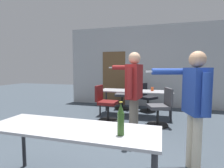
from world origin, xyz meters
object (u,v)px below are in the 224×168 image
object	(u,v)px
person_right_polo	(133,87)
office_chair_mid_tucked	(146,98)
person_left_plaid	(195,99)
office_chair_far_right	(124,96)
beer_bottle	(121,119)
drink_cup	(152,89)
office_chair_side_rolled	(161,108)
office_chair_far_left	(105,104)

from	to	relation	value
person_right_polo	office_chair_mid_tucked	xyz separation A→B (m)	(0.03, 2.49, -0.62)
person_left_plaid	person_right_polo	distance (m)	1.24
office_chair_far_right	office_chair_mid_tucked	distance (m)	0.76
person_left_plaid	beer_bottle	distance (m)	1.22
person_right_polo	drink_cup	bearing A→B (deg)	1.07
person_left_plaid	office_chair_side_rolled	world-z (taller)	person_left_plaid
person_left_plaid	office_chair_far_right	distance (m)	3.78
person_left_plaid	office_chair_far_left	size ratio (longest dim) A/B	1.73
office_chair_far_right	beer_bottle	bearing A→B (deg)	-174.12
person_right_polo	office_chair_side_rolled	distance (m)	1.34
beer_bottle	drink_cup	xyz separation A→B (m)	(0.11, 3.54, -0.10)
office_chair_far_left	drink_cup	xyz separation A→B (m)	(1.19, 0.78, 0.36)
person_left_plaid	drink_cup	xyz separation A→B (m)	(-0.70, 2.63, -0.19)
office_chair_far_right	office_chair_side_rolled	bearing A→B (deg)	-145.80
beer_bottle	office_chair_mid_tucked	bearing A→B (deg)	91.58
office_chair_mid_tucked	drink_cup	distance (m)	0.78
office_chair_side_rolled	drink_cup	size ratio (longest dim) A/B	8.57
person_left_plaid	office_chair_mid_tucked	xyz separation A→B (m)	(-0.93, 3.27, -0.58)
office_chair_far_left	office_chair_mid_tucked	xyz separation A→B (m)	(0.96, 1.42, -0.03)
office_chair_mid_tucked	drink_cup	bearing A→B (deg)	56.23
beer_bottle	office_chair_far_left	bearing A→B (deg)	111.26
office_chair_mid_tucked	beer_bottle	distance (m)	4.22
office_chair_mid_tucked	drink_cup	size ratio (longest dim) A/B	8.40
office_chair_far_left	office_chair_side_rolled	distance (m)	1.44
office_chair_side_rolled	office_chair_far_right	bearing A→B (deg)	19.67
person_right_polo	beer_bottle	distance (m)	1.71
beer_bottle	drink_cup	distance (m)	3.55
person_left_plaid	beer_bottle	bearing A→B (deg)	121.18
person_left_plaid	beer_bottle	size ratio (longest dim) A/B	4.93
person_left_plaid	drink_cup	bearing A→B (deg)	-2.20
office_chair_side_rolled	beer_bottle	size ratio (longest dim) A/B	2.79
office_chair_side_rolled	drink_cup	bearing A→B (deg)	-1.88
office_chair_mid_tucked	office_chair_side_rolled	size ratio (longest dim) A/B	0.98
drink_cup	beer_bottle	bearing A→B (deg)	-91.76
office_chair_far_left	beer_bottle	world-z (taller)	beer_bottle
office_chair_mid_tucked	person_right_polo	bearing A→B (deg)	36.18
office_chair_far_right	office_chair_side_rolled	distance (m)	1.94
office_chair_far_left	office_chair_far_right	bearing A→B (deg)	175.17
drink_cup	office_chair_side_rolled	bearing A→B (deg)	-71.59
office_chair_far_right	office_chair_mid_tucked	world-z (taller)	office_chair_far_right
office_chair_far_left	office_chair_far_right	size ratio (longest dim) A/B	1.00
office_chair_far_left	office_chair_far_right	distance (m)	1.50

